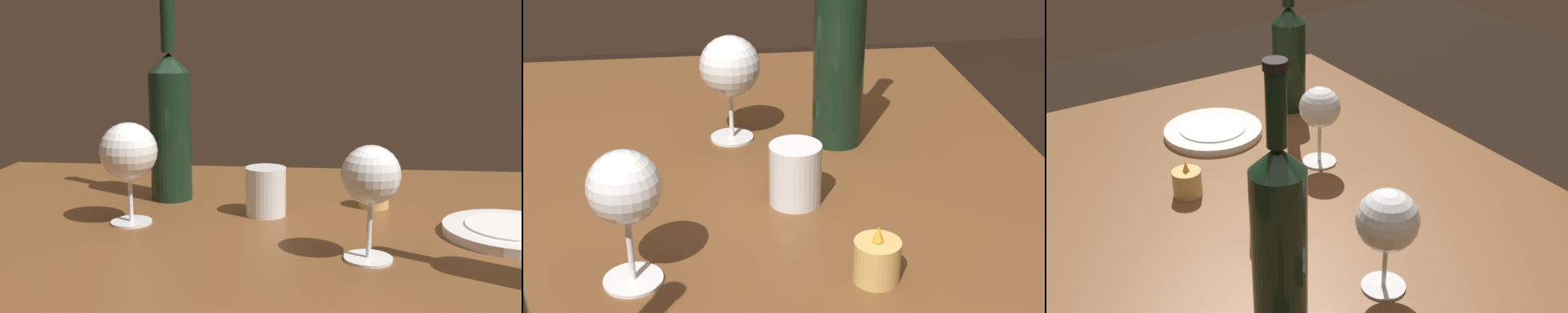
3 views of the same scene
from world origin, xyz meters
The scene contains 8 objects.
dining_table centered at (0.00, 0.00, 0.65)m, with size 1.30×0.90×0.74m.
wine_glass_left centered at (-0.24, 0.00, 0.85)m, with size 0.09×0.09×0.16m.
wine_glass_right centered at (0.13, -0.13, 0.85)m, with size 0.08×0.08×0.16m.
wine_bottle centered at (-0.21, 0.16, 0.88)m, with size 0.08×0.08×0.38m.
wine_bottle_second centered at (0.38, -0.22, 0.87)m, with size 0.07×0.07×0.34m.
water_tumbler centered at (-0.03, 0.07, 0.78)m, with size 0.07×0.07×0.08m.
votive_candle centered at (0.16, 0.13, 0.76)m, with size 0.05×0.05×0.07m.
dinner_plate centered at (0.35, -0.01, 0.75)m, with size 0.20×0.20×0.02m.
Camera 3 is at (-0.85, 0.53, 1.40)m, focal length 47.76 mm.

